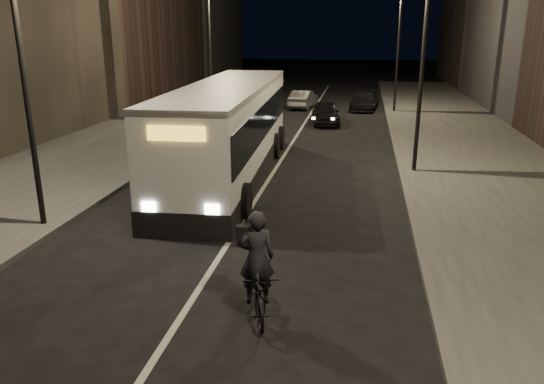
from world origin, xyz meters
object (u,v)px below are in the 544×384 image
at_px(car_far, 365,101).
at_px(car_near, 326,113).
at_px(cyclist_on_bicycle, 258,281).
at_px(city_bus, 229,127).
at_px(streetlight_right_mid, 418,35).
at_px(streetlight_right_far, 395,31).
at_px(car_mid, 303,99).
at_px(streetlight_left_near, 28,38).
at_px(streetlight_left_far, 213,32).

bearing_deg(car_far, car_near, -104.45).
height_order(cyclist_on_bicycle, car_near, cyclist_on_bicycle).
bearing_deg(city_bus, car_near, 74.67).
xyz_separation_m(streetlight_right_mid, car_near, (-4.07, 10.95, -4.70)).
bearing_deg(streetlight_right_far, streetlight_right_mid, -90.00).
bearing_deg(cyclist_on_bicycle, streetlight_right_mid, 56.29).
distance_m(streetlight_right_far, city_bus, 19.17).
xyz_separation_m(cyclist_on_bicycle, car_mid, (-2.35, 29.13, -0.13)).
bearing_deg(car_near, streetlight_right_mid, -77.41).
bearing_deg(car_mid, streetlight_right_mid, 116.82).
height_order(streetlight_right_mid, cyclist_on_bicycle, streetlight_right_mid).
bearing_deg(city_bus, streetlight_left_near, -122.45).
height_order(city_bus, cyclist_on_bicycle, city_bus).
distance_m(streetlight_right_mid, car_mid, 19.00).
xyz_separation_m(streetlight_right_mid, car_far, (-1.73, 17.27, -4.72)).
distance_m(city_bus, car_near, 12.88).
height_order(streetlight_left_near, cyclist_on_bicycle, streetlight_left_near).
xyz_separation_m(streetlight_left_near, car_mid, (4.52, 25.35, -4.72)).
relative_size(streetlight_left_near, car_near, 2.08).
bearing_deg(streetlight_left_far, car_near, 8.20).
xyz_separation_m(city_bus, car_near, (2.86, 12.49, -1.29)).
bearing_deg(streetlight_left_far, city_bus, -72.08).
xyz_separation_m(car_mid, car_far, (4.41, -0.08, -0.00)).
xyz_separation_m(city_bus, cyclist_on_bicycle, (3.14, -10.24, -1.18)).
bearing_deg(streetlight_left_far, streetlight_right_mid, -43.16).
bearing_deg(car_mid, streetlight_left_far, 65.72).
relative_size(streetlight_left_near, cyclist_on_bicycle, 3.50).
bearing_deg(city_bus, streetlight_left_far, 105.49).
distance_m(streetlight_left_near, car_near, 20.61).
xyz_separation_m(streetlight_right_far, city_bus, (-6.93, -17.54, -3.41)).
relative_size(city_bus, cyclist_on_bicycle, 5.80).
distance_m(streetlight_right_far, car_near, 8.01).
bearing_deg(car_far, streetlight_left_far, -135.03).
xyz_separation_m(cyclist_on_bicycle, car_far, (2.06, 29.05, -0.13)).
distance_m(streetlight_right_mid, car_far, 17.98).
height_order(streetlight_right_far, car_mid, streetlight_right_far).
height_order(streetlight_right_mid, streetlight_left_far, same).
relative_size(streetlight_right_mid, car_far, 1.84).
height_order(city_bus, car_near, city_bus).
bearing_deg(streetlight_left_near, cyclist_on_bicycle, -28.87).
relative_size(cyclist_on_bicycle, car_far, 0.53).
bearing_deg(streetlight_left_far, car_far, 39.12).
relative_size(streetlight_right_mid, streetlight_left_near, 1.00).
distance_m(streetlight_left_near, car_mid, 26.18).
distance_m(streetlight_right_far, cyclist_on_bicycle, 28.42).
height_order(cyclist_on_bicycle, car_far, cyclist_on_bicycle).
height_order(streetlight_left_far, cyclist_on_bicycle, streetlight_left_far).
xyz_separation_m(streetlight_right_mid, city_bus, (-6.93, -1.54, -3.41)).
relative_size(streetlight_right_far, city_bus, 0.60).
distance_m(cyclist_on_bicycle, car_mid, 29.23).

